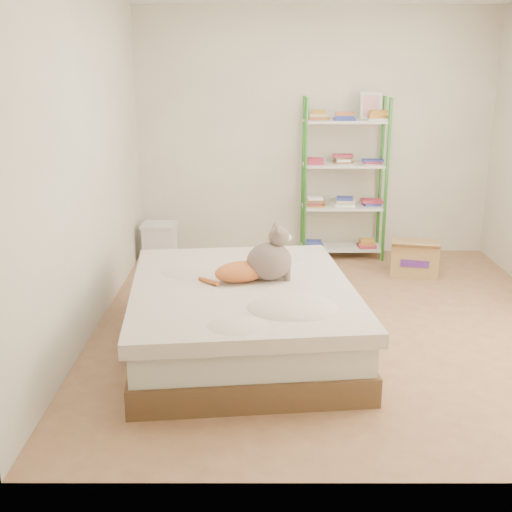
{
  "coord_description": "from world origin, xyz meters",
  "views": [
    {
      "loc": [
        -0.63,
        -4.84,
        2.0
      ],
      "look_at": [
        -0.63,
        -0.2,
        0.62
      ],
      "focal_mm": 45.0,
      "sensor_mm": 36.0,
      "label": 1
    }
  ],
  "objects_px": {
    "cardboard_box": "(415,258)",
    "grey_cat": "(269,253)",
    "shelf_unit": "(344,179)",
    "bed": "(242,317)",
    "white_bin": "(160,242)",
    "orange_cat": "(241,269)"
  },
  "relations": [
    {
      "from": "cardboard_box",
      "to": "grey_cat",
      "type": "bearing_deg",
      "value": -119.05
    },
    {
      "from": "grey_cat",
      "to": "shelf_unit",
      "type": "bearing_deg",
      "value": -29.87
    },
    {
      "from": "bed",
      "to": "white_bin",
      "type": "xyz_separation_m",
      "value": [
        -0.92,
        2.22,
        -0.04
      ]
    },
    {
      "from": "grey_cat",
      "to": "bed",
      "type": "bearing_deg",
      "value": 107.77
    },
    {
      "from": "grey_cat",
      "to": "shelf_unit",
      "type": "xyz_separation_m",
      "value": [
        0.84,
        2.28,
        0.15
      ]
    },
    {
      "from": "grey_cat",
      "to": "orange_cat",
      "type": "bearing_deg",
      "value": 91.21
    },
    {
      "from": "shelf_unit",
      "to": "bed",
      "type": "bearing_deg",
      "value": -113.43
    },
    {
      "from": "shelf_unit",
      "to": "white_bin",
      "type": "height_order",
      "value": "shelf_unit"
    },
    {
      "from": "bed",
      "to": "shelf_unit",
      "type": "bearing_deg",
      "value": 60.59
    },
    {
      "from": "orange_cat",
      "to": "white_bin",
      "type": "bearing_deg",
      "value": 92.83
    },
    {
      "from": "bed",
      "to": "shelf_unit",
      "type": "xyz_separation_m",
      "value": [
        1.03,
        2.38,
        0.6
      ]
    },
    {
      "from": "grey_cat",
      "to": "cardboard_box",
      "type": "relative_size",
      "value": 0.77
    },
    {
      "from": "bed",
      "to": "white_bin",
      "type": "bearing_deg",
      "value": 106.6
    },
    {
      "from": "grey_cat",
      "to": "white_bin",
      "type": "relative_size",
      "value": 0.99
    },
    {
      "from": "orange_cat",
      "to": "grey_cat",
      "type": "relative_size",
      "value": 1.16
    },
    {
      "from": "bed",
      "to": "orange_cat",
      "type": "relative_size",
      "value": 4.49
    },
    {
      "from": "shelf_unit",
      "to": "white_bin",
      "type": "xyz_separation_m",
      "value": [
        -1.96,
        -0.16,
        -0.65
      ]
    },
    {
      "from": "shelf_unit",
      "to": "cardboard_box",
      "type": "xyz_separation_m",
      "value": [
        0.65,
        -0.61,
        -0.69
      ]
    },
    {
      "from": "grey_cat",
      "to": "cardboard_box",
      "type": "distance_m",
      "value": 2.3
    },
    {
      "from": "bed",
      "to": "cardboard_box",
      "type": "relative_size",
      "value": 4.0
    },
    {
      "from": "shelf_unit",
      "to": "cardboard_box",
      "type": "height_order",
      "value": "shelf_unit"
    },
    {
      "from": "white_bin",
      "to": "grey_cat",
      "type": "bearing_deg",
      "value": -62.15
    }
  ]
}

